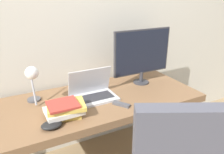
{
  "coord_description": "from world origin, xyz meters",
  "views": [
    {
      "loc": [
        -0.68,
        -1.12,
        1.53
      ],
      "look_at": [
        0.07,
        0.33,
        0.89
      ],
      "focal_mm": 35.0,
      "sensor_mm": 36.0,
      "label": 1
    }
  ],
  "objects_px": {
    "desk_lamp": "(32,78)",
    "game_controller": "(52,125)",
    "laptop": "(93,92)",
    "book_stack": "(65,109)",
    "monitor": "(142,53)"
  },
  "relations": [
    {
      "from": "desk_lamp",
      "to": "game_controller",
      "type": "relative_size",
      "value": 2.4
    },
    {
      "from": "laptop",
      "to": "book_stack",
      "type": "xyz_separation_m",
      "value": [
        -0.28,
        -0.18,
        0.01
      ]
    },
    {
      "from": "laptop",
      "to": "monitor",
      "type": "relative_size",
      "value": 0.63
    },
    {
      "from": "game_controller",
      "to": "book_stack",
      "type": "bearing_deg",
      "value": 38.68
    },
    {
      "from": "game_controller",
      "to": "monitor",
      "type": "bearing_deg",
      "value": 21.17
    },
    {
      "from": "laptop",
      "to": "game_controller",
      "type": "xyz_separation_m",
      "value": [
        -0.4,
        -0.27,
        -0.03
      ]
    },
    {
      "from": "laptop",
      "to": "desk_lamp",
      "type": "relative_size",
      "value": 1.12
    },
    {
      "from": "desk_lamp",
      "to": "laptop",
      "type": "bearing_deg",
      "value": -9.87
    },
    {
      "from": "book_stack",
      "to": "game_controller",
      "type": "relative_size",
      "value": 2.14
    },
    {
      "from": "desk_lamp",
      "to": "book_stack",
      "type": "distance_m",
      "value": 0.34
    },
    {
      "from": "desk_lamp",
      "to": "game_controller",
      "type": "height_order",
      "value": "desk_lamp"
    },
    {
      "from": "book_stack",
      "to": "game_controller",
      "type": "bearing_deg",
      "value": -141.32
    },
    {
      "from": "desk_lamp",
      "to": "book_stack",
      "type": "xyz_separation_m",
      "value": [
        0.16,
        -0.25,
        -0.17
      ]
    },
    {
      "from": "game_controller",
      "to": "desk_lamp",
      "type": "bearing_deg",
      "value": 96.88
    },
    {
      "from": "laptop",
      "to": "game_controller",
      "type": "distance_m",
      "value": 0.48
    }
  ]
}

